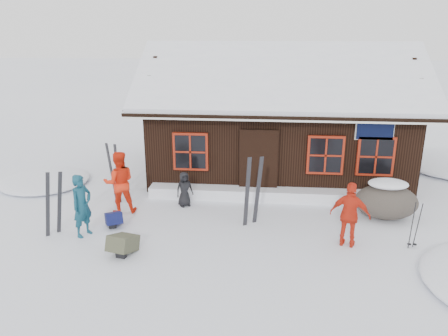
{
  "coord_description": "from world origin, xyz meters",
  "views": [
    {
      "loc": [
        1.03,
        -9.74,
        4.85
      ],
      "look_at": [
        0.01,
        1.13,
        1.3
      ],
      "focal_mm": 35.0,
      "sensor_mm": 36.0,
      "label": 1
    }
  ],
  "objects_px": {
    "ski_pair_left": "(54,204)",
    "backpack_olive": "(123,247)",
    "boulder": "(386,201)",
    "backpack_blue": "(114,221)",
    "skier_orange_right": "(350,215)",
    "skier_teal": "(82,206)",
    "ski_poles": "(415,226)",
    "skier_crouched": "(184,189)",
    "skier_orange_left": "(119,182)"
  },
  "relations": [
    {
      "from": "ski_poles",
      "to": "backpack_olive",
      "type": "height_order",
      "value": "ski_poles"
    },
    {
      "from": "boulder",
      "to": "backpack_olive",
      "type": "bearing_deg",
      "value": -158.01
    },
    {
      "from": "skier_orange_left",
      "to": "skier_orange_right",
      "type": "relative_size",
      "value": 1.11
    },
    {
      "from": "ski_poles",
      "to": "backpack_blue",
      "type": "xyz_separation_m",
      "value": [
        -7.2,
        0.46,
        -0.39
      ]
    },
    {
      "from": "skier_crouched",
      "to": "backpack_olive",
      "type": "height_order",
      "value": "skier_crouched"
    },
    {
      "from": "skier_teal",
      "to": "skier_orange_left",
      "type": "height_order",
      "value": "skier_orange_left"
    },
    {
      "from": "ski_poles",
      "to": "backpack_olive",
      "type": "bearing_deg",
      "value": -172.11
    },
    {
      "from": "skier_orange_left",
      "to": "ski_pair_left",
      "type": "xyz_separation_m",
      "value": [
        -1.17,
        -1.41,
        -0.09
      ]
    },
    {
      "from": "skier_crouched",
      "to": "backpack_olive",
      "type": "bearing_deg",
      "value": -140.16
    },
    {
      "from": "backpack_blue",
      "to": "backpack_olive",
      "type": "bearing_deg",
      "value": -90.53
    },
    {
      "from": "skier_orange_right",
      "to": "skier_crouched",
      "type": "height_order",
      "value": "skier_orange_right"
    },
    {
      "from": "backpack_olive",
      "to": "boulder",
      "type": "bearing_deg",
      "value": 36.4
    },
    {
      "from": "ski_pair_left",
      "to": "skier_orange_left",
      "type": "bearing_deg",
      "value": 16.18
    },
    {
      "from": "skier_orange_right",
      "to": "backpack_blue",
      "type": "distance_m",
      "value": 5.8
    },
    {
      "from": "ski_poles",
      "to": "ski_pair_left",
      "type": "bearing_deg",
      "value": -179.6
    },
    {
      "from": "boulder",
      "to": "backpack_olive",
      "type": "distance_m",
      "value": 6.82
    },
    {
      "from": "backpack_olive",
      "to": "backpack_blue",
      "type": "bearing_deg",
      "value": 130.95
    },
    {
      "from": "backpack_olive",
      "to": "skier_orange_left",
      "type": "bearing_deg",
      "value": 123.46
    },
    {
      "from": "ski_pair_left",
      "to": "backpack_blue",
      "type": "bearing_deg",
      "value": -11.85
    },
    {
      "from": "skier_crouched",
      "to": "backpack_olive",
      "type": "distance_m",
      "value": 2.99
    },
    {
      "from": "ski_pair_left",
      "to": "backpack_olive",
      "type": "distance_m",
      "value": 2.2
    },
    {
      "from": "ski_pair_left",
      "to": "backpack_olive",
      "type": "bearing_deg",
      "value": -57.57
    },
    {
      "from": "boulder",
      "to": "backpack_olive",
      "type": "height_order",
      "value": "boulder"
    },
    {
      "from": "skier_orange_left",
      "to": "ski_poles",
      "type": "xyz_separation_m",
      "value": [
        7.3,
        -1.35,
        -0.32
      ]
    },
    {
      "from": "boulder",
      "to": "backpack_blue",
      "type": "relative_size",
      "value": 3.11
    },
    {
      "from": "skier_orange_right",
      "to": "skier_orange_left",
      "type": "bearing_deg",
      "value": 4.51
    },
    {
      "from": "boulder",
      "to": "backpack_olive",
      "type": "xyz_separation_m",
      "value": [
        -6.32,
        -2.55,
        -0.31
      ]
    },
    {
      "from": "boulder",
      "to": "skier_crouched",
      "type": "bearing_deg",
      "value": 176.89
    },
    {
      "from": "skier_orange_right",
      "to": "skier_crouched",
      "type": "xyz_separation_m",
      "value": [
        -4.18,
        1.98,
        -0.27
      ]
    },
    {
      "from": "skier_teal",
      "to": "backpack_blue",
      "type": "relative_size",
      "value": 2.94
    },
    {
      "from": "skier_crouched",
      "to": "backpack_olive",
      "type": "xyz_separation_m",
      "value": [
        -0.88,
        -2.85,
        -0.33
      ]
    },
    {
      "from": "ski_pair_left",
      "to": "ski_poles",
      "type": "height_order",
      "value": "ski_pair_left"
    },
    {
      "from": "skier_teal",
      "to": "boulder",
      "type": "relative_size",
      "value": 0.95
    },
    {
      "from": "boulder",
      "to": "ski_pair_left",
      "type": "relative_size",
      "value": 1.0
    },
    {
      "from": "skier_crouched",
      "to": "boulder",
      "type": "xyz_separation_m",
      "value": [
        5.44,
        -0.3,
        -0.02
      ]
    },
    {
      "from": "skier_teal",
      "to": "boulder",
      "type": "xyz_separation_m",
      "value": [
        7.54,
        1.74,
        -0.29
      ]
    },
    {
      "from": "skier_teal",
      "to": "ski_poles",
      "type": "relative_size",
      "value": 1.34
    },
    {
      "from": "ski_poles",
      "to": "backpack_olive",
      "type": "xyz_separation_m",
      "value": [
        -6.52,
        -0.9,
        -0.36
      ]
    },
    {
      "from": "skier_teal",
      "to": "skier_orange_left",
      "type": "relative_size",
      "value": 0.9
    },
    {
      "from": "boulder",
      "to": "ski_pair_left",
      "type": "xyz_separation_m",
      "value": [
        -8.26,
        -1.71,
        0.28
      ]
    },
    {
      "from": "boulder",
      "to": "ski_poles",
      "type": "height_order",
      "value": "ski_poles"
    },
    {
      "from": "ski_poles",
      "to": "skier_orange_right",
      "type": "bearing_deg",
      "value": -178.32
    },
    {
      "from": "ski_poles",
      "to": "backpack_blue",
      "type": "bearing_deg",
      "value": 176.34
    },
    {
      "from": "ski_pair_left",
      "to": "boulder",
      "type": "bearing_deg",
      "value": -22.48
    },
    {
      "from": "skier_orange_left",
      "to": "backpack_blue",
      "type": "relative_size",
      "value": 3.26
    },
    {
      "from": "ski_poles",
      "to": "backpack_blue",
      "type": "distance_m",
      "value": 7.23
    },
    {
      "from": "backpack_blue",
      "to": "ski_pair_left",
      "type": "bearing_deg",
      "value": 175.23
    },
    {
      "from": "ski_pair_left",
      "to": "skier_teal",
      "type": "bearing_deg",
      "value": -36.5
    },
    {
      "from": "skier_teal",
      "to": "backpack_blue",
      "type": "distance_m",
      "value": 1.0
    },
    {
      "from": "backpack_blue",
      "to": "skier_teal",
      "type": "bearing_deg",
      "value": -161.97
    }
  ]
}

